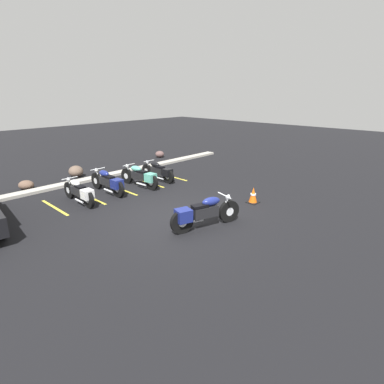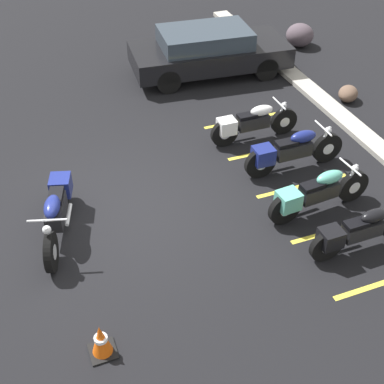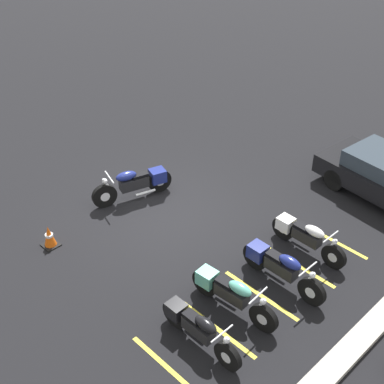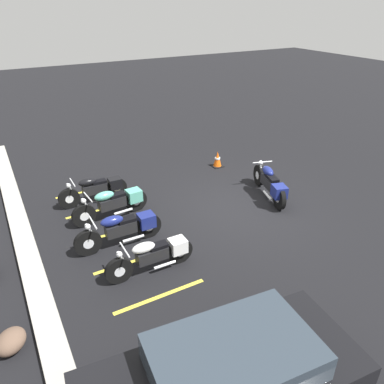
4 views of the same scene
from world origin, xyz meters
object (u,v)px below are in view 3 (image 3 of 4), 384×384
object	(u,v)px
parked_bike_1	(279,266)
parked_bike_2	(229,292)
motorcycle_navy_featured	(136,183)
parked_bike_3	(196,327)
traffic_cone	(49,237)
parked_bike_0	(305,236)

from	to	relation	value
parked_bike_1	parked_bike_2	distance (m)	1.43
motorcycle_navy_featured	parked_bike_3	distance (m)	5.40
parked_bike_1	traffic_cone	world-z (taller)	parked_bike_1
motorcycle_navy_featured	traffic_cone	xyz separation A→B (m)	(2.90, 0.10, -0.22)
traffic_cone	motorcycle_navy_featured	bearing A→B (deg)	-178.03
parked_bike_2	parked_bike_3	xyz separation A→B (m)	(1.16, 0.17, -0.03)
motorcycle_navy_featured	parked_bike_2	distance (m)	4.83
parked_bike_3	parked_bike_2	bearing A→B (deg)	98.06
parked_bike_1	parked_bike_2	size ratio (longest dim) A/B	1.01
parked_bike_0	parked_bike_2	xyz separation A→B (m)	(2.76, 0.02, 0.02)
parked_bike_0	traffic_cone	world-z (taller)	parked_bike_0
traffic_cone	parked_bike_3	bearing A→B (deg)	95.80
parked_bike_2	traffic_cone	bearing A→B (deg)	-164.50
parked_bike_0	parked_bike_2	distance (m)	2.76
parked_bike_2	traffic_cone	distance (m)	4.85
traffic_cone	parked_bike_1	bearing A→B (deg)	122.49
motorcycle_navy_featured	parked_bike_0	bearing A→B (deg)	124.99
parked_bike_0	parked_bike_3	size ratio (longest dim) A/B	1.01
parked_bike_3	traffic_cone	distance (m)	4.76
parked_bike_1	parked_bike_3	size ratio (longest dim) A/B	1.07
parked_bike_0	parked_bike_1	world-z (taller)	parked_bike_1
motorcycle_navy_featured	parked_bike_3	xyz separation A→B (m)	(2.42, 4.83, -0.05)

